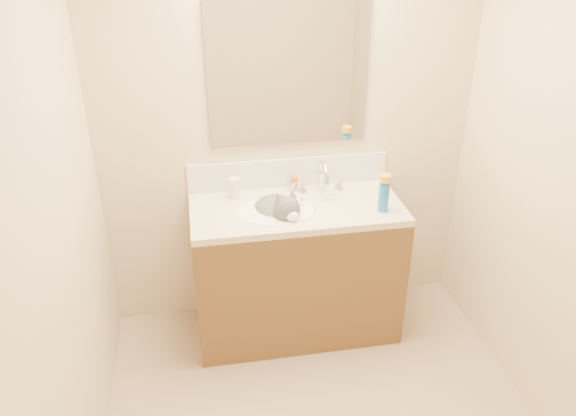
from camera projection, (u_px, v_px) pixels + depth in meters
name	position (u px, v px, depth m)	size (l,w,h in m)	color
room_shell	(349.00, 177.00, 2.02)	(2.24, 2.54, 2.52)	beige
vanity_cabinet	(296.00, 272.00, 3.38)	(1.20, 0.55, 0.82)	brown
counter_slab	(297.00, 209.00, 3.18)	(1.20, 0.55, 0.04)	beige
basin	(277.00, 221.00, 3.15)	(0.45, 0.36, 0.14)	white
faucet	(323.00, 180.00, 3.27)	(0.28, 0.20, 0.21)	silver
cat	(278.00, 213.00, 3.16)	(0.38, 0.42, 0.31)	#4E4B4E
backsplash	(289.00, 173.00, 3.35)	(1.20, 0.02, 0.18)	silver
mirror	(289.00, 75.00, 3.07)	(0.90, 0.02, 0.80)	white
pill_bottle	(235.00, 188.00, 3.23)	(0.07, 0.07, 0.12)	silver
pill_label	(235.00, 190.00, 3.24)	(0.06, 0.06, 0.04)	orange
silver_jar	(292.00, 186.00, 3.33)	(0.05, 0.05, 0.06)	#B7B7BC
amber_bottle	(294.00, 183.00, 3.33)	(0.04, 0.04, 0.09)	#C75417
toothbrush	(302.00, 200.00, 3.22)	(0.01, 0.13, 0.01)	silver
toothbrush_head	(302.00, 199.00, 3.22)	(0.02, 0.03, 0.02)	#5F7FCA
spray_can	(384.00, 198.00, 3.08)	(0.06, 0.06, 0.16)	blue
spray_cap	(385.00, 178.00, 3.03)	(0.06, 0.06, 0.04)	gold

